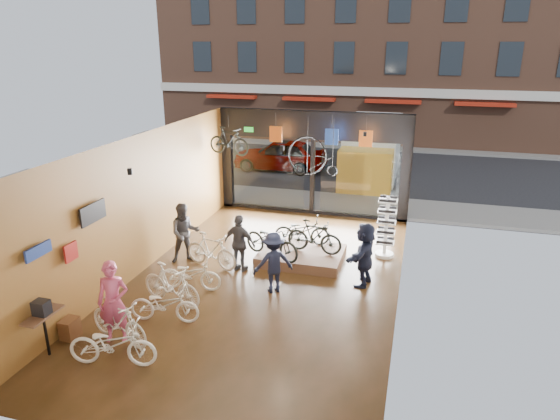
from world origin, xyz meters
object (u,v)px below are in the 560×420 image
at_px(floor_bike_2, 164,304).
at_px(display_bike_right, 302,231).
at_px(sunglasses_rack, 386,227).
at_px(customer_1, 185,233).
at_px(penny_farthing, 315,158).
at_px(display_bike_mid, 314,237).
at_px(floor_bike_1, 119,321).
at_px(display_bike_left, 272,241).
at_px(customer_5, 365,254).
at_px(floor_bike_4, 191,274).
at_px(floor_bike_3, 171,284).
at_px(display_platform, 301,256).
at_px(box_truck, 371,152).
at_px(floor_bike_0, 113,344).
at_px(floor_bike_5, 211,251).
at_px(customer_3, 273,262).
at_px(customer_0, 113,302).
at_px(hung_bike, 229,141).
at_px(street_car, 280,155).
at_px(customer_2, 240,243).

distance_m(floor_bike_2, display_bike_right, 5.10).
bearing_deg(sunglasses_rack, display_bike_right, -164.03).
height_order(customer_1, penny_farthing, penny_farthing).
bearing_deg(display_bike_mid, sunglasses_rack, -56.06).
xyz_separation_m(floor_bike_1, display_bike_left, (2.06, 4.49, 0.29)).
relative_size(display_bike_right, customer_5, 0.96).
bearing_deg(penny_farthing, floor_bike_4, -112.50).
xyz_separation_m(floor_bike_3, display_platform, (2.47, 3.33, -0.37)).
xyz_separation_m(floor_bike_2, display_bike_mid, (2.61, 4.12, 0.37)).
bearing_deg(floor_bike_1, box_truck, 1.82).
height_order(floor_bike_0, penny_farthing, penny_farthing).
height_order(floor_bike_5, display_platform, floor_bike_5).
relative_size(customer_3, penny_farthing, 1.01).
bearing_deg(floor_bike_3, penny_farthing, -6.37).
xyz_separation_m(customer_0, customer_1, (-0.36, 4.13, -0.03)).
xyz_separation_m(floor_bike_5, customer_5, (4.29, 0.11, 0.35)).
xyz_separation_m(floor_bike_1, floor_bike_3, (0.31, 1.78, 0.03)).
relative_size(customer_0, hung_bike, 1.16).
bearing_deg(customer_0, display_bike_left, 46.35).
height_order(floor_bike_2, display_bike_mid, display_bike_mid).
height_order(floor_bike_0, hung_bike, hung_bike).
bearing_deg(display_bike_right, street_car, 9.48).
height_order(street_car, customer_1, customer_1).
xyz_separation_m(street_car, floor_bike_1, (0.77, -15.44, -0.28)).
bearing_deg(floor_bike_0, customer_1, -2.00).
relative_size(floor_bike_0, customer_1, 1.00).
relative_size(customer_5, sunglasses_rack, 0.93).
relative_size(box_truck, display_bike_mid, 4.21).
bearing_deg(floor_bike_0, display_bike_mid, -36.84).
bearing_deg(box_truck, display_bike_mid, -93.76).
height_order(display_bike_left, customer_5, customer_5).
bearing_deg(box_truck, floor_bike_0, -102.69).
bearing_deg(floor_bike_2, customer_1, 8.67).
bearing_deg(floor_bike_1, display_bike_mid, -15.15).
height_order(box_truck, floor_bike_4, box_truck).
bearing_deg(customer_2, floor_bike_0, 90.21).
xyz_separation_m(customer_0, hung_bike, (-0.29, 7.60, 2.01)).
height_order(floor_bike_2, hung_bike, hung_bike).
relative_size(floor_bike_3, customer_2, 1.06).
height_order(box_truck, customer_2, box_truck).
xyz_separation_m(floor_bike_2, hung_bike, (-0.92, 6.63, 2.50)).
bearing_deg(display_bike_right, display_bike_left, 142.40).
height_order(street_car, floor_bike_4, street_car).
bearing_deg(customer_2, display_bike_right, -119.10).
relative_size(floor_bike_0, display_bike_left, 0.95).
bearing_deg(floor_bike_4, customer_5, -77.31).
relative_size(box_truck, customer_3, 4.29).
relative_size(floor_bike_2, hung_bike, 1.02).
bearing_deg(floor_bike_5, street_car, 20.16).
bearing_deg(box_truck, floor_bike_3, -105.24).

